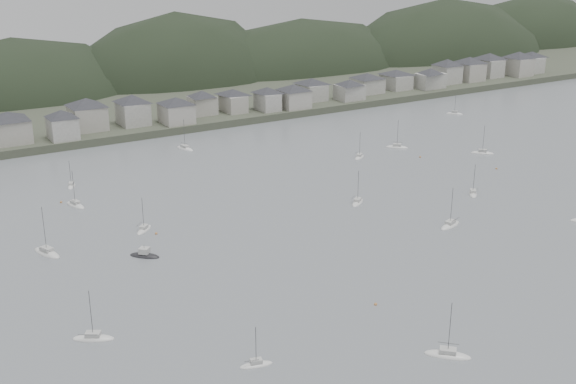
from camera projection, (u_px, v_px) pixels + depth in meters
ground at (486, 329)px, 139.80m from camera, size 900.00×900.00×0.00m
far_shore_land at (72, 83)px, 377.37m from camera, size 900.00×250.00×3.00m
forested_ridge at (98, 115)px, 363.30m from camera, size 851.55×103.94×102.57m
waterfront_town at (258, 96)px, 309.65m from camera, size 451.48×28.46×12.92m
moored_fleet at (250, 228)px, 188.63m from camera, size 245.00×176.91×13.23m
motor_launch_far at (145, 255)px, 172.01m from camera, size 7.30×7.35×3.83m
mooring_buoys at (279, 227)px, 189.33m from camera, size 175.96×102.70×0.70m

